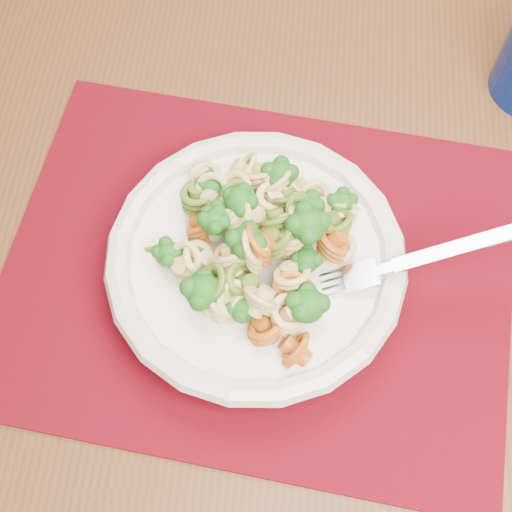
# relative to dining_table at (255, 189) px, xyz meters

# --- Properties ---
(dining_table) EXTENTS (1.38, 0.94, 0.77)m
(dining_table) POSITION_rel_dining_table_xyz_m (0.00, 0.00, 0.00)
(dining_table) COLOR #532B17
(dining_table) RESTS_ON ground
(placemat) EXTENTS (0.42, 0.33, 0.00)m
(placemat) POSITION_rel_dining_table_xyz_m (0.03, -0.15, 0.12)
(placemat) COLOR #510310
(placemat) RESTS_ON dining_table
(pasta_bowl) EXTENTS (0.23, 0.23, 0.04)m
(pasta_bowl) POSITION_rel_dining_table_xyz_m (0.03, -0.15, 0.15)
(pasta_bowl) COLOR beige
(pasta_bowl) RESTS_ON placemat
(pasta_broccoli_heap) EXTENTS (0.20, 0.20, 0.06)m
(pasta_broccoli_heap) POSITION_rel_dining_table_xyz_m (0.03, -0.15, 0.16)
(pasta_broccoli_heap) COLOR #D6BC69
(pasta_broccoli_heap) RESTS_ON pasta_bowl
(fork) EXTENTS (0.18, 0.08, 0.08)m
(fork) POSITION_rel_dining_table_xyz_m (0.11, -0.16, 0.16)
(fork) COLOR silver
(fork) RESTS_ON pasta_bowl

